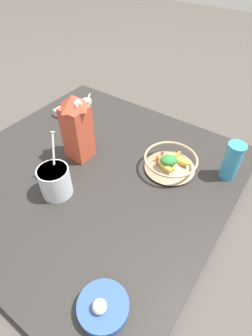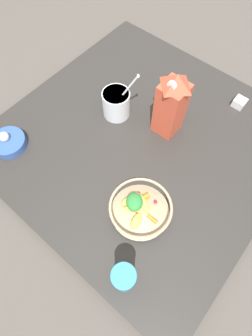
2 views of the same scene
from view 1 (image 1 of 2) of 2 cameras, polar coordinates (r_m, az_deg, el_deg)
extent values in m
plane|color=#4C4742|center=(1.11, -7.24, -1.80)|extent=(6.00, 6.00, 0.00)
cube|color=#2D2B28|center=(1.09, -7.32, -1.17)|extent=(1.08, 1.08, 0.03)
cylinder|color=tan|center=(1.09, 9.43, 0.00)|extent=(0.11, 0.11, 0.01)
cone|color=tan|center=(1.07, 9.60, 1.10)|extent=(0.21, 0.21, 0.05)
torus|color=tan|center=(1.05, 9.75, 2.04)|extent=(0.22, 0.22, 0.01)
ellipsoid|color=#EFD64C|center=(1.05, 10.07, 0.97)|extent=(0.07, 0.06, 0.02)
ellipsoid|color=#EFD64C|center=(1.03, 8.48, 0.40)|extent=(0.05, 0.08, 0.03)
ellipsoid|color=#EFD64C|center=(1.06, 8.62, 1.93)|extent=(0.09, 0.05, 0.03)
ellipsoid|color=#EFD64C|center=(1.06, 12.32, 1.37)|extent=(0.04, 0.07, 0.03)
cylinder|color=orange|center=(1.06, 7.65, 1.72)|extent=(0.03, 0.05, 0.02)
cylinder|color=orange|center=(1.10, 11.08, 2.86)|extent=(0.04, 0.01, 0.01)
sphere|color=red|center=(1.05, 7.04, 1.15)|extent=(0.02, 0.02, 0.02)
sphere|color=red|center=(1.06, 10.54, 1.07)|extent=(0.01, 0.01, 0.01)
sphere|color=red|center=(1.04, 9.63, 0.41)|extent=(0.02, 0.02, 0.02)
sphere|color=red|center=(1.10, 7.92, 3.23)|extent=(0.01, 0.01, 0.01)
ellipsoid|color=#2D7F38|center=(1.03, 9.30, 1.67)|extent=(0.09, 0.09, 0.04)
cube|color=#CC4C33|center=(1.09, -10.46, 7.49)|extent=(0.09, 0.09, 0.24)
pyramid|color=#CC4C33|center=(1.01, -11.52, 14.03)|extent=(0.09, 0.09, 0.05)
cylinder|color=white|center=(0.99, -10.40, 13.52)|extent=(0.03, 0.01, 0.03)
cylinder|color=silver|center=(0.98, -15.15, -2.84)|extent=(0.11, 0.11, 0.12)
cylinder|color=white|center=(0.95, -15.68, -0.86)|extent=(0.10, 0.10, 0.02)
cylinder|color=silver|center=(0.96, -15.47, 2.37)|extent=(0.08, 0.06, 0.16)
ellipsoid|color=silver|center=(0.94, -15.73, 7.54)|extent=(0.02, 0.02, 0.01)
cylinder|color=#3893C6|center=(1.08, 22.05, 1.46)|extent=(0.07, 0.07, 0.16)
torus|color=#3893C6|center=(1.03, 23.16, 4.58)|extent=(0.07, 0.07, 0.01)
cube|color=silver|center=(1.43, -14.14, 11.65)|extent=(0.05, 0.05, 0.04)
cube|color=brown|center=(1.43, -14.10, 11.47)|extent=(0.04, 0.04, 0.02)
cylinder|color=white|center=(1.51, -8.52, 14.14)|extent=(0.05, 0.05, 0.02)
cylinder|color=white|center=(1.56, -8.09, 15.15)|extent=(0.05, 0.04, 0.01)
cylinder|color=#3356A3|center=(0.78, -4.96, -27.96)|extent=(0.14, 0.14, 0.04)
sphere|color=silver|center=(0.74, -5.77, -27.82)|extent=(0.04, 0.04, 0.04)
camera|label=2|loc=(0.89, 46.73, 44.07)|focal=28.00mm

